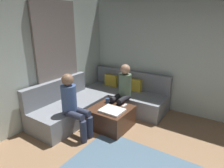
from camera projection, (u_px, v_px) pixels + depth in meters
wall_back at (212, 58)px, 3.96m from camera, size 6.00×0.12×2.70m
curtain_panel at (58, 61)px, 4.18m from camera, size 0.06×1.10×2.50m
sectional_couch at (102, 101)px, 4.55m from camera, size 2.10×2.55×0.87m
ottoman at (111, 117)px, 3.91m from camera, size 0.76×0.76×0.42m
folded_blanket at (112, 110)px, 3.69m from camera, size 0.44×0.36×0.04m
coffee_mug at (107, 100)px, 4.09m from camera, size 0.08×0.08×0.10m
game_remote at (124, 106)px, 3.92m from camera, size 0.05×0.15×0.02m
person_on_couch_back at (123, 89)px, 4.19m from camera, size 0.30×0.60×1.20m
person_on_couch_side at (73, 103)px, 3.49m from camera, size 0.60×0.30×1.20m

